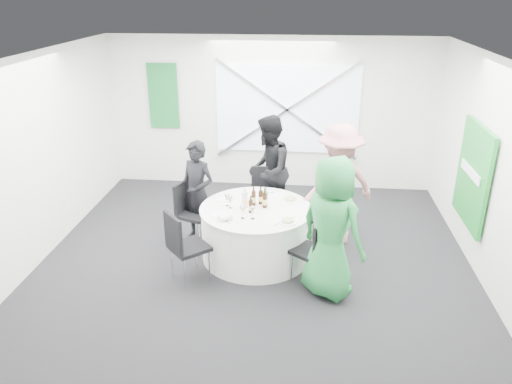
# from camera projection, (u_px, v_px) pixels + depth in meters

# --- Properties ---
(floor) EXTENTS (6.00, 6.00, 0.00)m
(floor) POSITION_uv_depth(u_px,v_px,m) (255.00, 263.00, 6.99)
(floor) COLOR black
(floor) RESTS_ON ground
(ceiling) EXTENTS (6.00, 6.00, 0.00)m
(ceiling) POSITION_uv_depth(u_px,v_px,m) (254.00, 59.00, 5.91)
(ceiling) COLOR silver
(ceiling) RESTS_ON wall_back
(wall_back) EXTENTS (6.00, 0.00, 6.00)m
(wall_back) POSITION_uv_depth(u_px,v_px,m) (271.00, 114.00, 9.20)
(wall_back) COLOR silver
(wall_back) RESTS_ON floor
(wall_front) EXTENTS (6.00, 0.00, 6.00)m
(wall_front) POSITION_uv_depth(u_px,v_px,m) (213.00, 308.00, 3.69)
(wall_front) COLOR silver
(wall_front) RESTS_ON floor
(wall_left) EXTENTS (0.00, 6.00, 6.00)m
(wall_left) POSITION_uv_depth(u_px,v_px,m) (33.00, 162.00, 6.72)
(wall_left) COLOR silver
(wall_left) RESTS_ON floor
(wall_right) EXTENTS (0.00, 6.00, 6.00)m
(wall_right) POSITION_uv_depth(u_px,v_px,m) (495.00, 178.00, 6.17)
(wall_right) COLOR silver
(wall_right) RESTS_ON floor
(window_panel) EXTENTS (2.60, 0.03, 1.60)m
(window_panel) POSITION_uv_depth(u_px,v_px,m) (287.00, 109.00, 9.10)
(window_panel) COLOR white
(window_panel) RESTS_ON wall_back
(window_brace_a) EXTENTS (2.63, 0.05, 1.84)m
(window_brace_a) POSITION_uv_depth(u_px,v_px,m) (287.00, 110.00, 9.06)
(window_brace_a) COLOR silver
(window_brace_a) RESTS_ON window_panel
(window_brace_b) EXTENTS (2.63, 0.05, 1.84)m
(window_brace_b) POSITION_uv_depth(u_px,v_px,m) (287.00, 110.00, 9.06)
(window_brace_b) COLOR silver
(window_brace_b) RESTS_ON window_panel
(green_banner) EXTENTS (0.55, 0.04, 1.20)m
(green_banner) POSITION_uv_depth(u_px,v_px,m) (163.00, 96.00, 9.22)
(green_banner) COLOR #14682F
(green_banner) RESTS_ON wall_back
(green_sign) EXTENTS (0.05, 1.20, 1.40)m
(green_sign) POSITION_uv_depth(u_px,v_px,m) (473.00, 175.00, 6.81)
(green_sign) COLOR #188529
(green_sign) RESTS_ON wall_right
(banquet_table) EXTENTS (1.56, 1.56, 0.76)m
(banquet_table) POSITION_uv_depth(u_px,v_px,m) (256.00, 232.00, 7.02)
(banquet_table) COLOR silver
(banquet_table) RESTS_ON floor
(chair_back) EXTENTS (0.44, 0.45, 0.95)m
(chair_back) POSITION_uv_depth(u_px,v_px,m) (263.00, 192.00, 7.92)
(chair_back) COLOR black
(chair_back) RESTS_ON floor
(chair_back_left) EXTENTS (0.55, 0.54, 0.94)m
(chair_back_left) POSITION_uv_depth(u_px,v_px,m) (189.00, 208.00, 7.39)
(chair_back_left) COLOR black
(chair_back_left) RESTS_ON floor
(chair_back_right) EXTENTS (0.54, 0.54, 0.86)m
(chair_back_right) POSITION_uv_depth(u_px,v_px,m) (320.00, 209.00, 7.48)
(chair_back_right) COLOR black
(chair_back_right) RESTS_ON floor
(chair_front_right) EXTENTS (0.58, 0.57, 0.90)m
(chair_front_right) POSITION_uv_depth(u_px,v_px,m) (315.00, 248.00, 6.32)
(chair_front_right) COLOR black
(chair_front_right) RESTS_ON floor
(chair_front_left) EXTENTS (0.63, 0.63, 0.99)m
(chair_front_left) POSITION_uv_depth(u_px,v_px,m) (183.00, 242.00, 6.34)
(chair_front_left) COLOR black
(chair_front_left) RESTS_ON floor
(person_man_back_left) EXTENTS (0.67, 0.58, 1.56)m
(person_man_back_left) POSITION_uv_depth(u_px,v_px,m) (197.00, 192.00, 7.34)
(person_man_back_left) COLOR black
(person_man_back_left) RESTS_ON floor
(person_man_back) EXTENTS (0.53, 0.89, 1.77)m
(person_man_back) POSITION_uv_depth(u_px,v_px,m) (268.00, 171.00, 7.90)
(person_man_back) COLOR black
(person_man_back) RESTS_ON floor
(person_woman_pink) EXTENTS (1.30, 1.02, 1.82)m
(person_woman_pink) POSITION_uv_depth(u_px,v_px,m) (338.00, 185.00, 7.25)
(person_woman_pink) COLOR tan
(person_woman_pink) RESTS_ON floor
(person_woman_green) EXTENTS (1.05, 1.00, 1.81)m
(person_woman_green) POSITION_uv_depth(u_px,v_px,m) (331.00, 228.00, 5.99)
(person_woman_green) COLOR #23813C
(person_woman_green) RESTS_ON floor
(plate_back) EXTENTS (0.29, 0.29, 0.01)m
(plate_back) POSITION_uv_depth(u_px,v_px,m) (257.00, 192.00, 7.39)
(plate_back) COLOR white
(plate_back) RESTS_ON banquet_table
(plate_back_left) EXTENTS (0.26, 0.26, 0.01)m
(plate_back_left) POSITION_uv_depth(u_px,v_px,m) (224.00, 199.00, 7.16)
(plate_back_left) COLOR white
(plate_back_left) RESTS_ON banquet_table
(plate_back_right) EXTENTS (0.26, 0.26, 0.04)m
(plate_back_right) POSITION_uv_depth(u_px,v_px,m) (290.00, 199.00, 7.12)
(plate_back_right) COLOR white
(plate_back_right) RESTS_ON banquet_table
(plate_front_right) EXTENTS (0.25, 0.25, 0.04)m
(plate_front_right) POSITION_uv_depth(u_px,v_px,m) (288.00, 221.00, 6.46)
(plate_front_right) COLOR white
(plate_front_right) RESTS_ON banquet_table
(plate_front_left) EXTENTS (0.24, 0.24, 0.01)m
(plate_front_left) POSITION_uv_depth(u_px,v_px,m) (220.00, 215.00, 6.66)
(plate_front_left) COLOR white
(plate_front_left) RESTS_ON banquet_table
(napkin) EXTENTS (0.19, 0.18, 0.04)m
(napkin) POSITION_uv_depth(u_px,v_px,m) (225.00, 217.00, 6.52)
(napkin) COLOR silver
(napkin) RESTS_ON plate_front_left
(beer_bottle_a) EXTENTS (0.06, 0.06, 0.27)m
(beer_bottle_a) POSITION_uv_depth(u_px,v_px,m) (254.00, 198.00, 6.93)
(beer_bottle_a) COLOR #361809
(beer_bottle_a) RESTS_ON banquet_table
(beer_bottle_b) EXTENTS (0.06, 0.06, 0.26)m
(beer_bottle_b) POSITION_uv_depth(u_px,v_px,m) (261.00, 197.00, 6.98)
(beer_bottle_b) COLOR #361809
(beer_bottle_b) RESTS_ON banquet_table
(beer_bottle_c) EXTENTS (0.06, 0.06, 0.28)m
(beer_bottle_c) POSITION_uv_depth(u_px,v_px,m) (265.00, 200.00, 6.85)
(beer_bottle_c) COLOR #361809
(beer_bottle_c) RESTS_ON banquet_table
(beer_bottle_d) EXTENTS (0.06, 0.06, 0.24)m
(beer_bottle_d) POSITION_uv_depth(u_px,v_px,m) (251.00, 206.00, 6.71)
(beer_bottle_d) COLOR #361809
(beer_bottle_d) RESTS_ON banquet_table
(green_water_bottle) EXTENTS (0.08, 0.08, 0.29)m
(green_water_bottle) POSITION_uv_depth(u_px,v_px,m) (265.00, 199.00, 6.88)
(green_water_bottle) COLOR green
(green_water_bottle) RESTS_ON banquet_table
(clear_water_bottle) EXTENTS (0.08, 0.08, 0.30)m
(clear_water_bottle) POSITION_uv_depth(u_px,v_px,m) (245.00, 200.00, 6.84)
(clear_water_bottle) COLOR silver
(clear_water_bottle) RESTS_ON banquet_table
(wine_glass_a) EXTENTS (0.07, 0.07, 0.17)m
(wine_glass_a) POSITION_uv_depth(u_px,v_px,m) (230.00, 200.00, 6.83)
(wine_glass_a) COLOR white
(wine_glass_a) RESTS_ON banquet_table
(wine_glass_b) EXTENTS (0.07, 0.07, 0.17)m
(wine_glass_b) POSITION_uv_depth(u_px,v_px,m) (227.00, 197.00, 6.90)
(wine_glass_b) COLOR white
(wine_glass_b) RESTS_ON banquet_table
(wine_glass_c) EXTENTS (0.07, 0.07, 0.17)m
(wine_glass_c) POSITION_uv_depth(u_px,v_px,m) (243.00, 210.00, 6.53)
(wine_glass_c) COLOR white
(wine_glass_c) RESTS_ON banquet_table
(wine_glass_d) EXTENTS (0.07, 0.07, 0.17)m
(wine_glass_d) POSITION_uv_depth(u_px,v_px,m) (253.00, 210.00, 6.52)
(wine_glass_d) COLOR white
(wine_glass_d) RESTS_ON banquet_table
(fork_a) EXTENTS (0.11, 0.12, 0.01)m
(fork_a) POSITION_uv_depth(u_px,v_px,m) (216.00, 214.00, 6.70)
(fork_a) COLOR silver
(fork_a) RESTS_ON banquet_table
(knife_a) EXTENTS (0.10, 0.13, 0.01)m
(knife_a) POSITION_uv_depth(u_px,v_px,m) (227.00, 222.00, 6.48)
(knife_a) COLOR silver
(knife_a) RESTS_ON banquet_table
(fork_b) EXTENTS (0.11, 0.13, 0.01)m
(fork_b) POSITION_uv_depth(u_px,v_px,m) (277.00, 224.00, 6.41)
(fork_b) COLOR silver
(fork_b) RESTS_ON banquet_table
(knife_b) EXTENTS (0.11, 0.12, 0.01)m
(knife_b) POSITION_uv_depth(u_px,v_px,m) (294.00, 217.00, 6.61)
(knife_b) COLOR silver
(knife_b) RESTS_ON banquet_table
(fork_c) EXTENTS (0.15, 0.02, 0.01)m
(fork_c) POSITION_uv_depth(u_px,v_px,m) (269.00, 193.00, 7.37)
(fork_c) COLOR silver
(fork_c) RESTS_ON banquet_table
(knife_c) EXTENTS (0.15, 0.03, 0.01)m
(knife_c) POSITION_uv_depth(u_px,v_px,m) (245.00, 192.00, 7.38)
(knife_c) COLOR silver
(knife_c) RESTS_ON banquet_table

